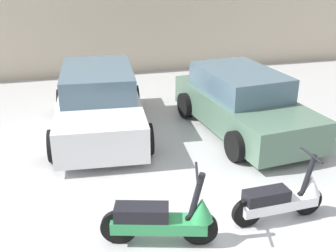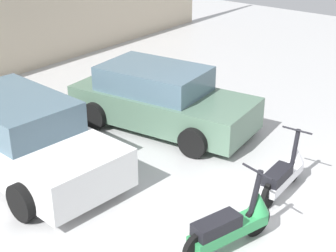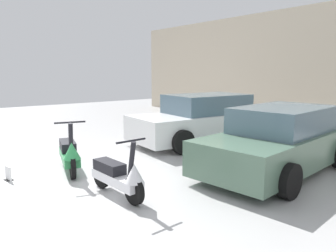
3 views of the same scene
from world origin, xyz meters
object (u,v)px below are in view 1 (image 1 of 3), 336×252
object	(u,v)px
scooter_front_left	(164,219)
car_rear_left	(99,102)
scooter_front_right	(283,198)
car_rear_center	(242,103)

from	to	relation	value
scooter_front_left	car_rear_left	distance (m)	3.99
car_rear_left	scooter_front_right	bearing A→B (deg)	33.63
scooter_front_right	scooter_front_left	bearing A→B (deg)	-179.36
scooter_front_right	car_rear_center	xyz separation A→B (m)	(0.75, 3.15, 0.26)
scooter_front_left	car_rear_center	bearing A→B (deg)	68.24
scooter_front_left	car_rear_left	bearing A→B (deg)	111.53
scooter_front_right	car_rear_center	size ratio (longest dim) A/B	0.36
car_rear_left	car_rear_center	distance (m)	2.98
scooter_front_left	car_rear_left	size ratio (longest dim) A/B	0.37
scooter_front_left	car_rear_center	size ratio (longest dim) A/B	0.38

